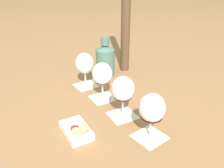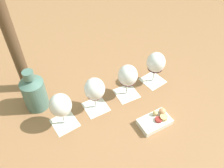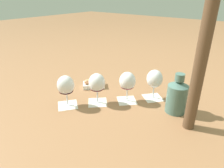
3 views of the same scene
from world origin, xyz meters
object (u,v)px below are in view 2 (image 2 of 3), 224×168
Objects in this scene: wine_glass_3 at (156,64)px; ceramic_vase at (34,92)px; wine_glass_0 at (61,106)px; snack_dish at (156,121)px; wine_glass_1 at (95,90)px; wine_glass_2 at (128,77)px; umbrella_pole at (6,23)px.

wine_glass_3 is 0.82× the size of ceramic_vase.
wine_glass_3 is at bearing 48.26° from wine_glass_0.
snack_dish is at bearing 16.07° from wine_glass_0.
ceramic_vase is (-0.25, -0.06, -0.02)m from wine_glass_1.
wine_glass_1 is 1.00× the size of wine_glass_3.
wine_glass_1 and wine_glass_2 have the same top height.
wine_glass_3 is (0.32, 0.36, 0.00)m from wine_glass_0.
snack_dish is (0.05, -0.25, -0.10)m from wine_glass_3.
wine_glass_3 is (0.22, 0.24, 0.00)m from wine_glass_1.
wine_glass_3 is at bearing 47.33° from wine_glass_1.
wine_glass_3 is at bearing 20.49° from umbrella_pole.
snack_dish is (0.52, 0.05, -0.07)m from ceramic_vase.
ceramic_vase reaches higher than wine_glass_0.
wine_glass_2 is (0.21, 0.24, 0.00)m from wine_glass_0.
wine_glass_0 is at bearing -163.93° from snack_dish.
wine_glass_1 and wine_glass_3 have the same top height.
wine_glass_3 is 0.56m from ceramic_vase.
wine_glass_2 is 0.41m from ceramic_vase.
snack_dish is (0.37, 0.11, -0.09)m from wine_glass_0.
umbrella_pole is at bearing 150.40° from wine_glass_0.
ceramic_vase is 0.29× the size of umbrella_pole.
wine_glass_0 is at bearing -132.05° from wine_glass_2.
ceramic_vase is at bearing -41.27° from umbrella_pole.
wine_glass_3 is 0.65m from umbrella_pole.
ceramic_vase reaches higher than snack_dish.
ceramic_vase is 0.30m from umbrella_pole.
umbrella_pole reaches higher than snack_dish.
wine_glass_1 is 0.24× the size of umbrella_pole.
ceramic_vase is at bearing -154.11° from wine_glass_2.
ceramic_vase is 0.53m from snack_dish.
wine_glass_1 is 0.29m from snack_dish.
snack_dish is at bearing -39.61° from wine_glass_2.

